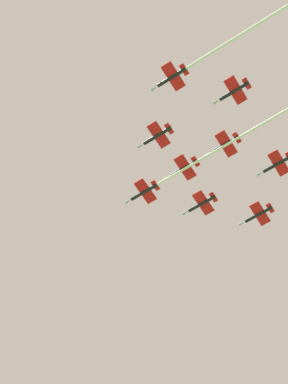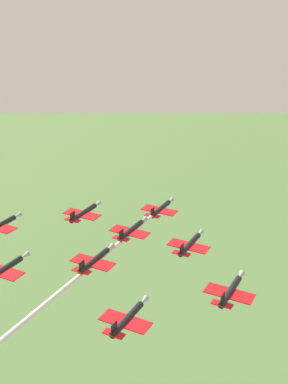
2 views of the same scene
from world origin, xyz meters
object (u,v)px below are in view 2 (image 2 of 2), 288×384
object	(u,v)px
jet_port_inner	(84,213)
jet_center_rear	(231,291)
jet_starboard_inner	(190,244)
jet_port_outer	(131,230)
jet_port_trail	(95,260)
jet_starboard_trail	(5,269)
jet_tail_end	(128,318)
jet_lead	(123,239)

from	to	relation	value
jet_port_inner	jet_center_rear	distance (m)	41.16
jet_port_inner	jet_starboard_inner	size ratio (longest dim) A/B	1.00
jet_center_rear	jet_starboard_inner	bearing A→B (deg)	135.00
jet_port_outer	jet_port_trail	bearing A→B (deg)	-90.00
jet_starboard_trail	jet_port_outer	bearing A→B (deg)	62.24
jet_port_trail	jet_tail_end	xyz separation A→B (m)	(-14.06, -8.94, -2.09)
jet_port_trail	jet_port_inner	bearing A→B (deg)	129.81
jet_port_trail	jet_center_rear	bearing A→B (deg)	5.71
jet_port_outer	jet_port_trail	xyz separation A→B (m)	(-13.54, 4.63, -0.06)
jet_lead	jet_center_rear	distance (m)	27.30
jet_lead	jet_starboard_inner	bearing A→B (deg)	20.07
jet_tail_end	jet_center_rear	bearing A→B (deg)	45.00
jet_port_outer	jet_tail_end	xyz separation A→B (m)	(-27.60, -4.31, -2.15)
jet_center_rear	jet_tail_end	bearing A→B (deg)	-135.00
jet_port_inner	jet_port_outer	distance (m)	13.10
jet_lead	jet_port_trail	world-z (taller)	jet_port_trail
jet_starboard_inner	jet_port_outer	bearing A→B (deg)	-174.29
jet_starboard_trail	jet_tail_end	distance (m)	26.10
jet_port_outer	jet_tail_end	world-z (taller)	jet_port_outer
jet_lead	jet_port_outer	size ratio (longest dim) A/B	4.92
jet_center_rear	jet_port_outer	bearing A→B (deg)	155.77
jet_port_outer	jet_port_trail	world-z (taller)	jet_port_outer
jet_port_outer	jet_center_rear	bearing A→B (deg)	-24.23
jet_port_trail	jet_starboard_trail	bearing A→B (deg)	-141.34
jet_center_rear	jet_port_inner	bearing A→B (deg)	161.57
jet_lead	jet_starboard_trail	size ratio (longest dim) A/B	4.92
jet_center_rear	jet_tail_end	xyz separation A→B (m)	(-8.10, 16.52, -1.68)
jet_port_inner	jet_starboard_trail	bearing A→B (deg)	-90.00
jet_center_rear	jet_starboard_trail	xyz separation A→B (m)	(0.32, 41.14, 0.35)
jet_center_rear	jet_starboard_trail	size ratio (longest dim) A/B	1.00
jet_port_inner	jet_port_trail	world-z (taller)	jet_port_inner
jet_starboard_inner	jet_lead	bearing A→B (deg)	-159.93
jet_port_outer	jet_starboard_inner	bearing A→B (deg)	5.71
jet_starboard_inner	jet_port_trail	xyz separation A→B (m)	(-10.56, 17.36, 0.72)
jet_lead	jet_starboard_trail	xyz separation A→B (m)	(-15.91, 19.20, 0.57)
jet_port_inner	jet_port_trail	bearing A→B (deg)	-50.19
jet_port_inner	jet_port_trail	distance (m)	20.34
jet_center_rear	jet_port_trail	world-z (taller)	jet_port_trail
jet_port_trail	jet_starboard_trail	xyz separation A→B (m)	(-5.64, 15.68, -0.06)
jet_starboard_trail	jet_port_inner	bearing A→B (deg)	90.00
jet_starboard_inner	jet_center_rear	distance (m)	18.40
jet_lead	jet_port_inner	xyz separation A→B (m)	(8.71, 10.77, 1.49)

